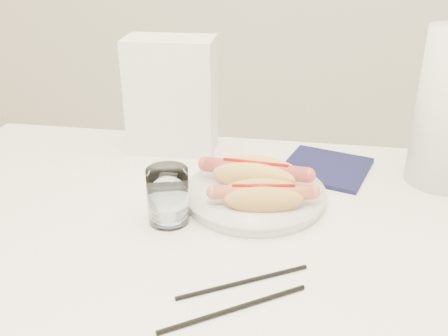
% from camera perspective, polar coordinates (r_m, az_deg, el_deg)
% --- Properties ---
extents(table, '(1.20, 0.80, 0.75)m').
position_cam_1_polar(table, '(0.83, 0.44, -11.17)').
color(table, white).
rests_on(table, ground).
extents(plate, '(0.27, 0.27, 0.02)m').
position_cam_1_polar(plate, '(0.89, 3.39, -3.17)').
color(plate, silver).
rests_on(plate, table).
extents(hotdog_left, '(0.18, 0.08, 0.05)m').
position_cam_1_polar(hotdog_left, '(0.90, 3.50, -0.61)').
color(hotdog_left, '#EEBC5F').
rests_on(hotdog_left, plate).
extents(hotdog_right, '(0.16, 0.08, 0.04)m').
position_cam_1_polar(hotdog_right, '(0.83, 4.35, -3.10)').
color(hotdog_right, tan).
rests_on(hotdog_right, plate).
extents(water_glass, '(0.07, 0.07, 0.09)m').
position_cam_1_polar(water_glass, '(0.82, -6.22, -3.08)').
color(water_glass, white).
rests_on(water_glass, table).
extents(chopstick_near, '(0.17, 0.10, 0.01)m').
position_cam_1_polar(chopstick_near, '(0.71, 2.16, -12.51)').
color(chopstick_near, black).
rests_on(chopstick_near, table).
extents(chopstick_far, '(0.17, 0.12, 0.01)m').
position_cam_1_polar(chopstick_far, '(0.67, 1.13, -15.33)').
color(chopstick_far, black).
rests_on(chopstick_far, table).
extents(napkin_box, '(0.18, 0.10, 0.23)m').
position_cam_1_polar(napkin_box, '(1.06, -5.82, 7.99)').
color(napkin_box, white).
rests_on(napkin_box, table).
extents(navy_napkin, '(0.19, 0.19, 0.01)m').
position_cam_1_polar(navy_napkin, '(1.02, 11.18, 0.02)').
color(navy_napkin, '#111338').
rests_on(navy_napkin, table).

